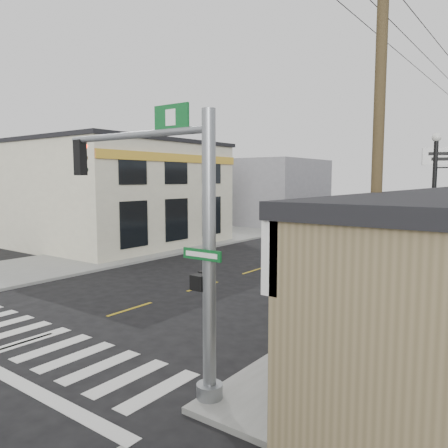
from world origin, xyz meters
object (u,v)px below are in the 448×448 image
Objects in this scene: traffic_signal_pole at (182,223)px; bare_tree at (367,217)px; fire_hydrant at (403,327)px; guide_sign at (355,265)px; utility_pole_near at (377,166)px; lamp_post at (435,205)px.

traffic_signal_pole reaches higher than bare_tree.
bare_tree is (2.00, 5.32, -0.14)m from traffic_signal_pole.
traffic_signal_pole is at bearing -118.28° from fire_hydrant.
guide_sign is 3.70× the size of fire_hydrant.
traffic_signal_pole is 4.39m from utility_pole_near.
utility_pole_near is (1.82, -3.95, 3.03)m from guide_sign.
utility_pole_near is at bearing -110.85° from lamp_post.
lamp_post is 0.66× the size of utility_pole_near.
traffic_signal_pole is 8.67× the size of fire_hydrant.
guide_sign is 0.59× the size of bare_tree.
fire_hydrant is (1.89, -1.42, -1.27)m from guide_sign.
utility_pole_near is (0.17, -7.27, 1.20)m from lamp_post.
bare_tree is at bearing -120.89° from lamp_post.
fire_hydrant is at bearing 14.37° from bare_tree.
guide_sign is 2.68m from fire_hydrant.
guide_sign is 5.30m from utility_pole_near.
fire_hydrant is at bearing -109.34° from lamp_post.
utility_pole_near is at bearing -60.81° from guide_sign.
utility_pole_near is at bearing -91.47° from fire_hydrant.
lamp_post is at bearing 81.33° from bare_tree.
utility_pole_near reaches higher than guide_sign.
utility_pole_near reaches higher than bare_tree.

